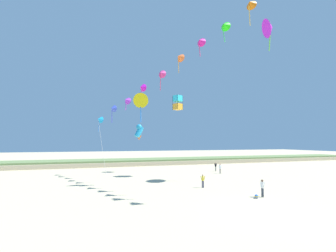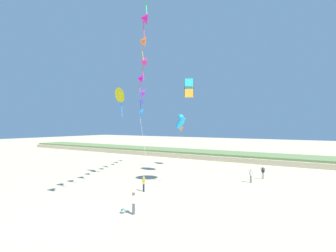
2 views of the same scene
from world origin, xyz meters
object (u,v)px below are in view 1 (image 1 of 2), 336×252
Objects in this scene: person_far_left at (216,166)px; large_kite_mid_trail at (178,103)px; large_kite_high_solo at (269,28)px; person_near_left at (262,187)px; large_kite_low_lead at (141,100)px; large_kite_outer_drift at (139,131)px; beach_ball at (257,196)px; person_mid_center at (203,180)px; person_near_right at (220,168)px.

large_kite_mid_trail reaches higher than person_far_left.
large_kite_mid_trail is 17.28m from large_kite_high_solo.
person_near_left is 0.44× the size of large_kite_low_lead.
person_far_left is at bearing 73.94° from person_near_left.
large_kite_outer_drift is 7.88× the size of beach_ball.
large_kite_high_solo is (11.56, -7.53, 10.40)m from large_kite_mid_trail.
large_kite_outer_drift is at bearing 106.50° from person_mid_center.
person_near_right is 22.84m from large_kite_high_solo.
person_far_left is (5.33, 18.50, -0.03)m from person_near_left.
person_near_right is 0.71× the size of large_kite_mid_trail.
large_kite_low_lead reaches higher than person_mid_center.
person_mid_center is 17.77m from large_kite_outer_drift.
person_near_left is 19.25m from person_far_left.
person_near_left reaches higher than person_mid_center.
person_near_right is 0.57× the size of large_kite_outer_drift.
person_mid_center is at bearing -171.43° from large_kite_high_solo.
beach_ball is (9.23, -9.98, -10.40)m from large_kite_low_lead.
person_far_left is at bearing -13.30° from large_kite_outer_drift.
person_near_right is at bearing 50.77° from person_mid_center.
large_kite_low_lead is at bearing -158.13° from person_near_right.
person_near_left is at bearing -78.01° from large_kite_mid_trail.
person_near_right is 0.33× the size of large_kite_high_solo.
large_kite_low_lead is at bearing 148.84° from person_mid_center.
person_mid_center is 0.40× the size of large_kite_low_lead.
large_kite_outer_drift is (-12.80, 6.03, 6.25)m from person_near_right.
large_kite_mid_trail reaches higher than person_near_left.
person_mid_center is 4.25× the size of beach_ball.
large_kite_high_solo reaches higher than person_near_right.
beach_ball is (-9.22, -7.77, -21.77)m from large_kite_high_solo.
person_mid_center is at bearing 113.61° from beach_ball.
person_far_left is 0.57× the size of large_kite_outer_drift.
person_near_right is 0.43× the size of large_kite_low_lead.
large_kite_outer_drift is at bearing 110.71° from person_near_left.
large_kite_outer_drift reaches higher than person_far_left.
person_far_left is at bearing 21.83° from large_kite_mid_trail.
person_far_left is 4.46× the size of beach_ball.
large_kite_low_lead is (-14.69, -5.90, 9.64)m from person_near_right.
large_kite_low_lead reaches higher than person_far_left.
person_near_left is 1.03× the size of person_near_right.
large_kite_outer_drift is (-4.72, 15.93, 6.30)m from person_mid_center.
large_kite_mid_trail is (-3.20, 15.08, 10.58)m from person_near_left.
large_kite_high_solo is at bearing -65.14° from person_near_right.
large_kite_low_lead is 12.55m from large_kite_outer_drift.
large_kite_low_lead is at bearing -150.48° from person_far_left.
beach_ball is (2.33, -15.30, -11.37)m from large_kite_mid_trail.
large_kite_outer_drift reaches higher than person_near_left.
large_kite_high_solo reaches higher than large_kite_low_lead.
large_kite_high_solo is 26.31m from large_kite_outer_drift.
large_kite_low_lead is 10.54× the size of beach_ball.
person_far_left is 0.42× the size of large_kite_low_lead.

